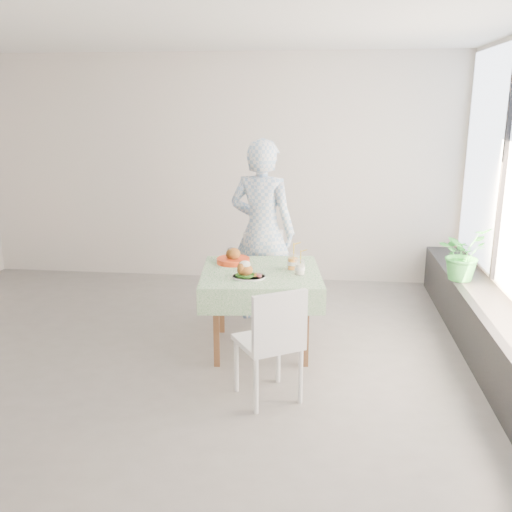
# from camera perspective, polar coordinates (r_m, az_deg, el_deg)

# --- Properties ---
(floor) EXTENTS (6.00, 6.00, 0.00)m
(floor) POSITION_cam_1_polar(r_m,az_deg,el_deg) (5.22, -8.55, -9.96)
(floor) COLOR slate
(floor) RESTS_ON ground
(ceiling) EXTENTS (6.00, 6.00, 0.00)m
(ceiling) POSITION_cam_1_polar(r_m,az_deg,el_deg) (4.79, -9.93, 22.13)
(ceiling) COLOR white
(ceiling) RESTS_ON ground
(wall_back) EXTENTS (6.00, 0.02, 2.80)m
(wall_back) POSITION_cam_1_polar(r_m,az_deg,el_deg) (7.23, -3.84, 8.66)
(wall_back) COLOR silver
(wall_back) RESTS_ON ground
(window_ledge) EXTENTS (0.40, 4.80, 0.50)m
(window_ledge) POSITION_cam_1_polar(r_m,az_deg,el_deg) (5.18, 23.17, -8.25)
(window_ledge) COLOR black
(window_ledge) RESTS_ON ground
(cafe_table) EXTENTS (1.15, 1.15, 0.74)m
(cafe_table) POSITION_cam_1_polar(r_m,az_deg,el_deg) (5.18, 0.49, -4.49)
(cafe_table) COLOR brown
(cafe_table) RESTS_ON ground
(chair_far) EXTENTS (0.58, 0.58, 0.92)m
(chair_far) POSITION_cam_1_polar(r_m,az_deg,el_deg) (5.88, 1.36, -3.95)
(chair_far) COLOR white
(chair_far) RESTS_ON ground
(chair_near) EXTENTS (0.59, 0.59, 0.90)m
(chair_near) POSITION_cam_1_polar(r_m,az_deg,el_deg) (4.39, 1.28, -10.78)
(chair_near) COLOR white
(chair_near) RESTS_ON ground
(diner) EXTENTS (0.78, 0.61, 1.87)m
(diner) POSITION_cam_1_polar(r_m,az_deg,el_deg) (5.78, 0.63, 2.46)
(diner) COLOR #84ABD4
(diner) RESTS_ON ground
(main_dish) EXTENTS (0.29, 0.29, 0.15)m
(main_dish) POSITION_cam_1_polar(r_m,az_deg,el_deg) (4.88, -0.93, -1.63)
(main_dish) COLOR white
(main_dish) RESTS_ON cafe_table
(juice_cup_orange) EXTENTS (0.10, 0.10, 0.29)m
(juice_cup_orange) POSITION_cam_1_polar(r_m,az_deg,el_deg) (5.14, 3.70, -0.61)
(juice_cup_orange) COLOR white
(juice_cup_orange) RESTS_ON cafe_table
(juice_cup_lemonade) EXTENTS (0.09, 0.09, 0.26)m
(juice_cup_lemonade) POSITION_cam_1_polar(r_m,az_deg,el_deg) (4.99, 4.40, -1.17)
(juice_cup_lemonade) COLOR white
(juice_cup_lemonade) RESTS_ON cafe_table
(second_dish) EXTENTS (0.31, 0.31, 0.15)m
(second_dish) POSITION_cam_1_polar(r_m,az_deg,el_deg) (5.34, -2.29, -0.27)
(second_dish) COLOR red
(second_dish) RESTS_ON cafe_table
(potted_plant) EXTENTS (0.63, 0.63, 0.53)m
(potted_plant) POSITION_cam_1_polar(r_m,az_deg,el_deg) (5.96, 19.94, 0.24)
(potted_plant) COLOR #2C8638
(potted_plant) RESTS_ON window_ledge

